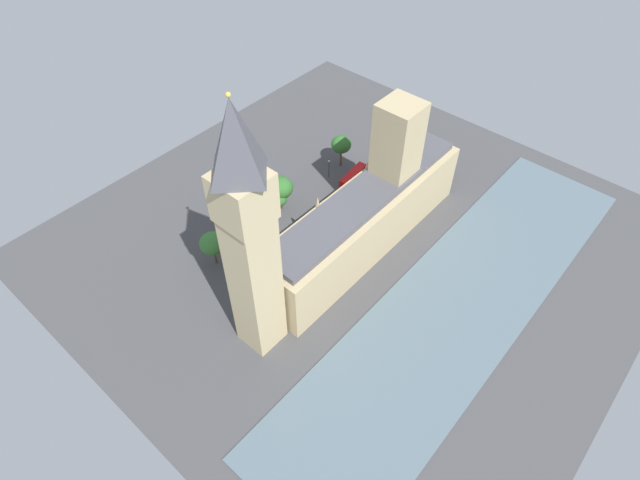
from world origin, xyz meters
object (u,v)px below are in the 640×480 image
Objects in this scene: car_yellow_cab_corner at (327,202)px; pedestrian_opposite_hall at (370,194)px; double_decker_bus_near_tower at (353,178)px; car_white_trailing at (283,239)px; plane_tree_midblock at (279,199)px; plane_tree_slot_10 at (341,145)px; pedestrian_under_trees at (384,184)px; parliament_building at (368,212)px; car_dark_green_kerbside at (250,270)px; plane_tree_leading at (280,188)px; street_lamp_slot_11 at (329,166)px; clock_tower at (249,238)px; car_black_by_river_gate at (316,218)px; plane_tree_far_end at (212,243)px.

car_yellow_cab_corner is 2.53× the size of pedestrian_opposite_hall.
car_yellow_cab_corner is at bearing 96.09° from pedestrian_opposite_hall.
double_decker_bus_near_tower reaches higher than car_white_trailing.
plane_tree_midblock is 26.93m from plane_tree_slot_10.
plane_tree_slot_10 is (8.48, -4.89, 4.81)m from double_decker_bus_near_tower.
plane_tree_slot_10 is at bearing 2.52° from pedestrian_under_trees.
car_dark_green_kerbside is (14.26, 27.07, -9.09)m from parliament_building.
plane_tree_leading reaches higher than double_decker_bus_near_tower.
car_dark_green_kerbside is 40.94m from street_lamp_slot_11.
plane_tree_midblock is at bearing 91.91° from plane_tree_slot_10.
street_lamp_slot_11 is (7.10, -8.89, 3.42)m from car_yellow_cab_corner.
car_yellow_cab_corner reaches higher than pedestrian_opposite_hall.
car_white_trailing is at bearing 84.82° from double_decker_bus_near_tower.
car_white_trailing is 11.28m from plane_tree_midblock.
double_decker_bus_near_tower is at bearing 36.20° from pedestrian_opposite_hall.
clock_tower reaches higher than double_decker_bus_near_tower.
street_lamp_slot_11 is (9.06, -39.78, 3.42)m from car_dark_green_kerbside.
street_lamp_slot_11 is at bearing 103.15° from car_white_trailing.
street_lamp_slot_11 reaches higher than pedestrian_opposite_hall.
car_yellow_cab_corner is 7.11m from car_black_by_river_gate.
clock_tower is at bearing 108.83° from car_yellow_cab_corner.
car_white_trailing is 14.03m from plane_tree_leading.
car_dark_green_kerbside is at bearing 90.37° from car_yellow_cab_corner.
car_white_trailing is 28.40m from street_lamp_slot_11.
parliament_building is 22.68m from double_decker_bus_near_tower.
car_dark_green_kerbside is 11.15m from plane_tree_far_end.
parliament_building is 6.06× the size of plane_tree_leading.
double_decker_bus_near_tower reaches higher than car_black_by_river_gate.
street_lamp_slot_11 is at bearing -28.58° from parliament_building.
parliament_building is 38.23m from plane_tree_far_end.
car_white_trailing is (-0.24, 28.85, -1.75)m from double_decker_bus_near_tower.
double_decker_bus_near_tower is 1.74× the size of street_lamp_slot_11.
car_white_trailing is (15.65, 14.42, -9.09)m from parliament_building.
double_decker_bus_near_tower is 6.69× the size of pedestrian_under_trees.
plane_tree_far_end is at bearing 90.34° from street_lamp_slot_11.
car_white_trailing is 0.41× the size of plane_tree_leading.
plane_tree_midblock is (7.82, -6.92, 4.26)m from car_white_trailing.
plane_tree_far_end reaches higher than car_black_by_river_gate.
plane_tree_far_end reaches higher than car_dark_green_kerbside.
pedestrian_under_trees is at bearing -117.01° from car_yellow_cab_corner.
plane_tree_far_end is 22.90m from plane_tree_midblock.
car_black_by_river_gate is at bearing -153.87° from plane_tree_midblock.
car_black_by_river_gate is 24.01m from car_dark_green_kerbside.
car_yellow_cab_corner is 0.90× the size of car_black_by_river_gate.
pedestrian_opposite_hall is (0.39, 6.21, 0.02)m from pedestrian_under_trees.
car_white_trailing is (-0.58, 18.24, 0.00)m from car_yellow_cab_corner.
clock_tower is 48.23m from car_black_by_river_gate.
pedestrian_opposite_hall is (-6.25, -28.42, -0.15)m from car_white_trailing.
car_yellow_cab_corner is 0.68× the size of street_lamp_slot_11.
plane_tree_far_end is at bearing -117.65° from car_white_trailing.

